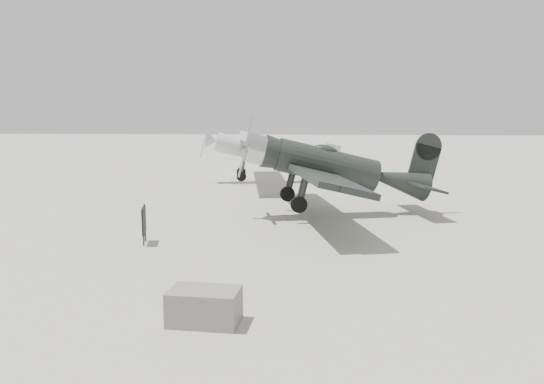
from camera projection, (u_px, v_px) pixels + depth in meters
The scene contains 5 objects.
ground at pixel (276, 233), 21.09m from camera, with size 160.00×160.00×0.00m, color #A9A796.
lowwing_monoplane at pixel (336, 168), 24.17m from camera, with size 9.35×12.96×4.16m.
highwing_monoplane at pixel (266, 149), 35.17m from camera, with size 9.09×12.77×3.61m.
equipment_block at pixel (204, 306), 12.16m from camera, with size 1.60×1.00×0.80m, color slate.
sign_board at pixel (144, 221), 19.28m from camera, with size 0.26×0.97×1.41m.
Camera 1 is at (1.16, -20.55, 4.89)m, focal length 35.00 mm.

